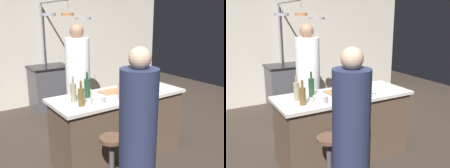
{
  "view_description": "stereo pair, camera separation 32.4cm",
  "coord_description": "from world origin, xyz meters",
  "views": [
    {
      "loc": [
        -1.91,
        -2.61,
        1.88
      ],
      "look_at": [
        0.0,
        0.15,
        1.0
      ],
      "focal_mm": 41.35,
      "sensor_mm": 36.0,
      "label": 1
    },
    {
      "loc": [
        -1.64,
        -2.79,
        1.88
      ],
      "look_at": [
        0.0,
        0.15,
        1.0
      ],
      "focal_mm": 41.35,
      "sensor_mm": 36.0,
      "label": 2
    }
  ],
  "objects": [
    {
      "name": "ground_plane",
      "position": [
        0.0,
        0.0,
        0.0
      ],
      "size": [
        9.0,
        9.0,
        0.0
      ],
      "primitive_type": "plane",
      "color": "#382D26"
    },
    {
      "name": "wine_bottle_white",
      "position": [
        -0.63,
        0.04,
        1.02
      ],
      "size": [
        0.07,
        0.07,
        0.31
      ],
      "color": "gray",
      "rests_on": "kitchen_island"
    },
    {
      "name": "chef",
      "position": [
        -0.11,
        0.92,
        0.82
      ],
      "size": [
        0.38,
        0.38,
        1.78
      ],
      "color": "white",
      "rests_on": "ground_plane"
    },
    {
      "name": "wine_bottle_rose",
      "position": [
        -0.11,
        -0.19,
        1.01
      ],
      "size": [
        0.07,
        0.07,
        0.3
      ],
      "color": "#B78C8E",
      "rests_on": "kitchen_island"
    },
    {
      "name": "wine_bottle_green",
      "position": [
        -0.41,
        0.1,
        1.03
      ],
      "size": [
        0.07,
        0.07,
        0.32
      ],
      "color": "#193D23",
      "rests_on": "kitchen_island"
    },
    {
      "name": "pepper_mill",
      "position": [
        0.28,
        -0.04,
        1.01
      ],
      "size": [
        0.05,
        0.05,
        0.21
      ],
      "primitive_type": "cylinder",
      "color": "#382319",
      "rests_on": "kitchen_island"
    },
    {
      "name": "stove_range",
      "position": [
        0.0,
        2.45,
        0.45
      ],
      "size": [
        0.8,
        0.64,
        0.89
      ],
      "color": "#47474C",
      "rests_on": "ground_plane"
    },
    {
      "name": "cutting_board",
      "position": [
        -0.04,
        0.11,
        0.91
      ],
      "size": [
        0.32,
        0.22,
        0.02
      ],
      "primitive_type": "cube",
      "color": "#997047",
      "rests_on": "kitchen_island"
    },
    {
      "name": "back_wall",
      "position": [
        0.0,
        2.85,
        1.3
      ],
      "size": [
        6.4,
        0.16,
        2.6
      ],
      "primitive_type": "cube",
      "color": "beige",
      "rests_on": "ground_plane"
    },
    {
      "name": "wine_glass_near_right_guest",
      "position": [
        0.54,
        0.18,
        1.01
      ],
      "size": [
        0.07,
        0.07,
        0.15
      ],
      "color": "silver",
      "rests_on": "kitchen_island"
    },
    {
      "name": "guest_left",
      "position": [
        -0.49,
        -0.97,
        0.76
      ],
      "size": [
        0.35,
        0.35,
        1.64
      ],
      "color": "#262D4C",
      "rests_on": "ground_plane"
    },
    {
      "name": "bar_stool_left",
      "position": [
        -0.54,
        -0.62,
        0.38
      ],
      "size": [
        0.28,
        0.28,
        0.68
      ],
      "color": "#4C4C51",
      "rests_on": "ground_plane"
    },
    {
      "name": "mixing_bowl_ceramic",
      "position": [
        0.11,
        -0.14,
        0.94
      ],
      "size": [
        0.15,
        0.15,
        0.07
      ],
      "primitive_type": "cylinder",
      "color": "silver",
      "rests_on": "kitchen_island"
    },
    {
      "name": "wine_glass_near_left_guest",
      "position": [
        0.31,
        -0.25,
        1.01
      ],
      "size": [
        0.07,
        0.07,
        0.15
      ],
      "color": "silver",
      "rests_on": "kitchen_island"
    },
    {
      "name": "mixing_bowl_steel",
      "position": [
        -0.41,
        -0.17,
        0.94
      ],
      "size": [
        0.18,
        0.18,
        0.08
      ],
      "primitive_type": "cylinder",
      "color": "#B7B7BC",
      "rests_on": "kitchen_island"
    },
    {
      "name": "kitchen_island",
      "position": [
        0.0,
        0.0,
        0.45
      ],
      "size": [
        1.8,
        0.72,
        0.9
      ],
      "color": "brown",
      "rests_on": "ground_plane"
    },
    {
      "name": "wine_bottle_amber",
      "position": [
        -0.62,
        -0.14,
        1.01
      ],
      "size": [
        0.07,
        0.07,
        0.29
      ],
      "color": "brown",
      "rests_on": "kitchen_island"
    },
    {
      "name": "overhead_pot_rack",
      "position": [
        0.04,
        1.95,
        1.68
      ],
      "size": [
        0.91,
        1.35,
        2.17
      ],
      "color": "gray",
      "rests_on": "ground_plane"
    }
  ]
}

